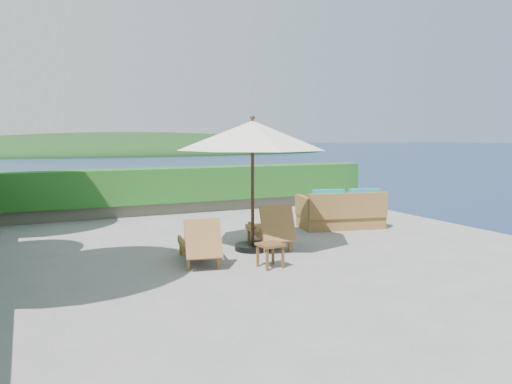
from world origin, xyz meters
name	(u,v)px	position (x,y,z in m)	size (l,w,h in m)	color
ground	(259,251)	(0.00, 0.00, 0.00)	(12.00, 12.00, 0.00)	gray
foundation	(259,325)	(0.00, 0.00, -1.55)	(12.00, 12.00, 3.00)	#5D544A
offshore_island	(134,153)	(25.00, 140.00, -3.00)	(126.00, 57.60, 12.60)	black
planter_wall_far	(180,206)	(0.00, 5.60, 0.18)	(12.00, 0.60, 0.36)	#6E6758
hedge_far	(180,184)	(0.00, 5.60, 0.85)	(12.40, 0.90, 1.00)	#174E16
patio_umbrella	(253,137)	(-0.08, 0.15, 2.29)	(3.35, 3.35, 2.71)	black
lounge_left	(199,243)	(-1.39, -0.41, 0.37)	(0.88, 1.61, 0.88)	olive
lounge_right	(271,229)	(0.36, 0.22, 0.39)	(0.95, 1.71, 0.93)	olive
side_table	(270,248)	(-0.36, -1.21, 0.36)	(0.44, 0.44, 0.43)	brown
wicker_loveseat	(341,212)	(2.95, 1.43, 0.39)	(2.23, 1.45, 1.01)	olive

